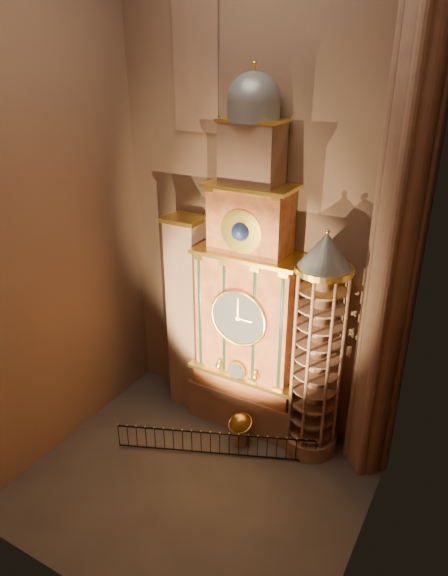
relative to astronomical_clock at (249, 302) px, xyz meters
The scene contains 11 objects.
floor 8.32m from the astronomical_clock, 90.00° to the right, with size 14.00×14.00×0.00m, color #383330.
wall_back 4.45m from the astronomical_clock, 90.00° to the left, with size 22.00×22.00×0.00m, color #825E46.
wall_left 9.61m from the astronomical_clock, 144.66° to the right, with size 22.00×22.00×0.00m, color #825E46.
wall_right 9.61m from the astronomical_clock, 35.34° to the right, with size 22.00×22.00×0.00m, color #825E46.
astronomical_clock is the anchor object (origin of this frame).
portrait_tower 3.73m from the astronomical_clock, behind, with size 1.80×1.60×10.20m.
stair_turret 3.78m from the astronomical_clock, ahead, with size 2.50×2.50×10.80m.
gothic_pier 7.48m from the astronomical_clock, ahead, with size 2.04×2.04×22.00m.
stained_glass_window 10.37m from the astronomical_clock, 163.43° to the left, with size 2.20×0.14×5.20m.
celestial_globe 5.96m from the astronomical_clock, 72.04° to the right, with size 1.44×1.39×1.70m.
iron_railing 6.72m from the astronomical_clock, 91.42° to the right, with size 8.46×3.59×1.22m.
Camera 1 is at (9.40, -13.96, 17.00)m, focal length 32.00 mm.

